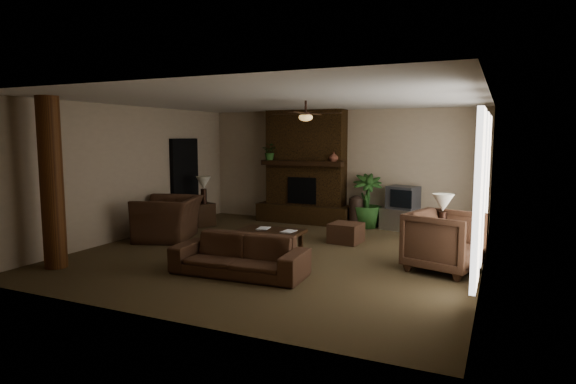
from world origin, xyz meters
The scene contains 23 objects.
room_shell centered at (0.00, 0.00, 1.40)m, with size 7.00×7.00×7.00m.
fireplace centered at (-0.80, 3.22, 1.16)m, with size 2.40×0.70×2.80m.
windows centered at (3.45, 0.20, 1.35)m, with size 0.08×3.65×2.35m.
log_column centered at (-2.95, -2.40, 1.40)m, with size 0.36×0.36×2.80m, color #5C3217.
doorway centered at (-3.44, 1.80, 1.05)m, with size 0.10×1.00×2.10m, color black.
ceiling_fan centered at (0.40, 0.30, 2.53)m, with size 1.35×1.35×0.37m.
sofa centered at (0.03, -1.51, 0.41)m, with size 2.11×0.62×0.83m, color #492F1F.
armchair_left centered at (-2.65, 0.15, 0.59)m, with size 1.36×0.88×1.18m, color #492F1F.
armchair_right centered at (2.93, 0.02, 0.53)m, with size 1.04×0.97×1.07m, color #492F1F.
coffee_table centered at (-0.16, -0.03, 0.37)m, with size 1.20×0.70×0.43m.
ottoman centered at (0.86, 1.36, 0.20)m, with size 0.60×0.60×0.40m, color #492F1F.
tv_stand centered at (1.61, 3.15, 0.25)m, with size 0.85×0.50×0.50m, color silver.
tv centered at (1.66, 3.14, 0.76)m, with size 0.77×0.69×0.52m.
floor_vase centered at (0.58, 3.02, 0.43)m, with size 0.34×0.34×0.77m.
floor_plant centered at (0.81, 3.13, 0.36)m, with size 0.71×1.27×0.71m, color #295120.
side_table_left centered at (-2.88, 1.69, 0.28)m, with size 0.50×0.50×0.55m, color black.
lamp_left centered at (-2.83, 1.71, 1.00)m, with size 0.40×0.40×0.65m.
side_table_right centered at (2.90, 0.38, 0.28)m, with size 0.50×0.50×0.55m, color black.
lamp_right centered at (2.84, 0.44, 1.00)m, with size 0.41×0.41×0.65m.
mantel_plant centered at (-1.63, 2.91, 1.72)m, with size 0.38×0.42×0.33m, color #295120.
mantel_vase centered at (0.03, 2.98, 1.67)m, with size 0.22×0.23×0.22m, color brown.
book_a centered at (-0.41, -0.05, 0.57)m, with size 0.22×0.03×0.29m, color #999999.
book_b centered at (0.13, -0.08, 0.58)m, with size 0.21×0.02×0.29m, color #999999.
Camera 1 is at (3.74, -7.84, 2.16)m, focal length 29.80 mm.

